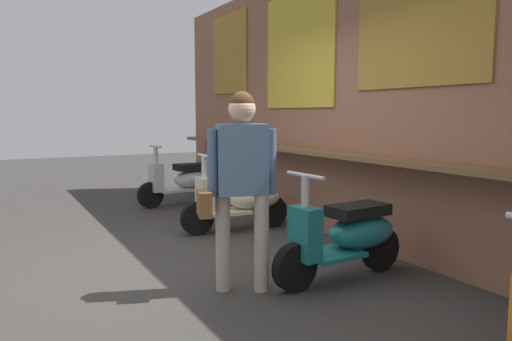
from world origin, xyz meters
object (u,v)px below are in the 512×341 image
scooter_silver (185,180)px  scooter_cream (242,199)px  shopper_with_handbag (240,172)px  scooter_teal (348,235)px

scooter_silver → scooter_cream: 1.97m
scooter_silver → shopper_with_handbag: size_ratio=0.86×
scooter_silver → scooter_teal: same height
scooter_cream → scooter_teal: bearing=94.1°
scooter_teal → shopper_with_handbag: 1.14m
scooter_cream → scooter_teal: size_ratio=1.00×
scooter_silver → scooter_teal: bearing=87.9°
scooter_silver → scooter_teal: size_ratio=1.00×
scooter_teal → shopper_with_handbag: bearing=-15.1°
scooter_silver → shopper_with_handbag: shopper_with_handbag is taller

